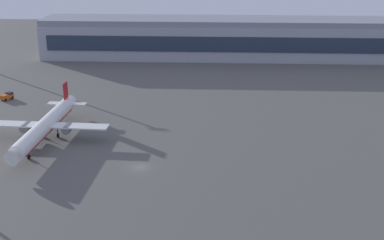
{
  "coord_description": "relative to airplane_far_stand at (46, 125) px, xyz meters",
  "views": [
    {
      "loc": [
        17.17,
        -107.19,
        50.58
      ],
      "look_at": [
        10.91,
        21.05,
        4.0
      ],
      "focal_mm": 48.74,
      "sensor_mm": 36.0,
      "label": 1
    }
  ],
  "objects": [
    {
      "name": "ground_plane",
      "position": [
        26.18,
        -15.16,
        -4.01
      ],
      "size": [
        416.0,
        416.0,
        0.0
      ],
      "primitive_type": "plane",
      "color": "#56544F"
    },
    {
      "name": "terminal_building",
      "position": [
        62.43,
        96.54,
        4.08
      ],
      "size": [
        184.92,
        22.4,
        16.4
      ],
      "color": "#9EA3AD",
      "rests_on": "ground"
    },
    {
      "name": "airplane_far_stand",
      "position": [
        0.0,
        0.0,
        0.0
      ],
      "size": [
        32.21,
        41.39,
        10.62
      ],
      "rotation": [
        0.0,
        0.0,
        3.09
      ],
      "color": "silver",
      "rests_on": "ground"
    },
    {
      "name": "maintenance_van",
      "position": [
        -23.29,
        33.12,
        -2.84
      ],
      "size": [
        3.62,
        4.58,
        2.25
      ],
      "rotation": [
        0.0,
        0.0,
        5.81
      ],
      "color": "#D85919",
      "rests_on": "ground"
    }
  ]
}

